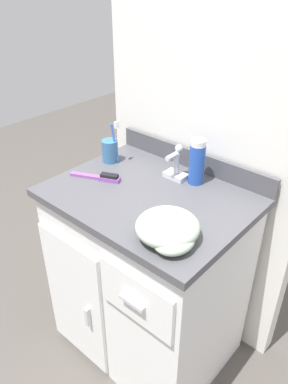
{
  "coord_description": "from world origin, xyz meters",
  "views": [
    {
      "loc": [
        0.76,
        -0.89,
        1.55
      ],
      "look_at": [
        0.0,
        -0.03,
        0.85
      ],
      "focal_mm": 35.0,
      "sensor_mm": 36.0,
      "label": 1
    }
  ],
  "objects": [
    {
      "name": "vanity",
      "position": [
        -0.0,
        -0.0,
        0.43
      ],
      "size": [
        0.74,
        0.58,
        0.83
      ],
      "color": "white",
      "rests_on": "ground_plane"
    },
    {
      "name": "hairbrush",
      "position": [
        -0.21,
        -0.04,
        0.84
      ],
      "size": [
        0.2,
        0.11,
        0.03
      ],
      "rotation": [
        0.0,
        0.0,
        0.42
      ],
      "color": "purple",
      "rests_on": "vanity"
    },
    {
      "name": "shaving_cream_can",
      "position": [
        0.08,
        0.18,
        0.91
      ],
      "size": [
        0.06,
        0.06,
        0.18
      ],
      "color": "#234CB2",
      "rests_on": "vanity"
    },
    {
      "name": "sink_faucet",
      "position": [
        0.0,
        0.16,
        0.88
      ],
      "size": [
        0.09,
        0.09,
        0.14
      ],
      "color": "silver",
      "rests_on": "vanity"
    },
    {
      "name": "backsplash",
      "position": [
        0.0,
        0.27,
        0.87
      ],
      "size": [
        0.74,
        0.02,
        0.08
      ],
      "color": "#4C4C51",
      "rests_on": "vanity"
    },
    {
      "name": "wall_back",
      "position": [
        0.0,
        0.33,
        1.1
      ],
      "size": [
        0.92,
        0.08,
        2.2
      ],
      "primitive_type": "cube",
      "color": "silver",
      "rests_on": "ground_plane"
    },
    {
      "name": "ground_plane",
      "position": [
        0.0,
        0.0,
        0.0
      ],
      "size": [
        6.0,
        6.0,
        0.0
      ],
      "primitive_type": "plane",
      "color": "#4C4742"
    },
    {
      "name": "toothbrush_cup",
      "position": [
        -0.3,
        0.09,
        0.88
      ],
      "size": [
        0.08,
        0.07,
        0.18
      ],
      "color": "teal",
      "rests_on": "vanity"
    },
    {
      "name": "hand_towel",
      "position": [
        0.22,
        -0.16,
        0.87
      ],
      "size": [
        0.2,
        0.2,
        0.08
      ],
      "color": "#A8BCA3",
      "rests_on": "vanity"
    }
  ]
}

